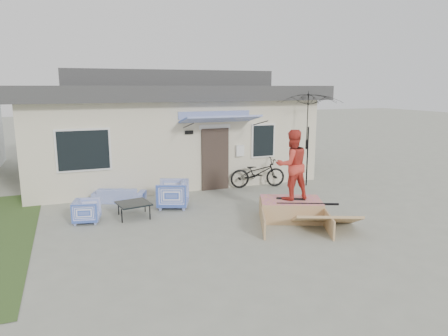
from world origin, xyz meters
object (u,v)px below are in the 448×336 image
object	(u,v)px
skate_ramp	(291,209)
skater	(292,164)
coffee_table	(134,210)
loveseat	(119,192)
bicycle	(258,170)
armchair_right	(173,193)
patio_umbrella	(308,137)
armchair_left	(87,210)
skateboard	(291,198)

from	to	relation	value
skate_ramp	skater	size ratio (longest dim) A/B	1.14
coffee_table	loveseat	bearing A→B (deg)	96.25
loveseat	bicycle	xyz separation A→B (m)	(4.75, 0.14, 0.32)
armchair_right	patio_umbrella	xyz separation A→B (m)	(5.11, 0.91, 1.31)
armchair_left	skate_ramp	bearing A→B (deg)	-95.45
bicycle	loveseat	bearing A→B (deg)	100.78
armchair_right	bicycle	distance (m)	3.61
armchair_left	coffee_table	world-z (taller)	armchair_left
loveseat	patio_umbrella	distance (m)	6.66
armchair_right	patio_umbrella	distance (m)	5.35
armchair_right	skate_ramp	size ratio (longest dim) A/B	0.42
armchair_left	skater	distance (m)	5.48
loveseat	coffee_table	distance (m)	1.68
loveseat	armchair_left	size ratio (longest dim) A/B	2.34
coffee_table	skate_ramp	distance (m)	4.22
bicycle	skate_ramp	xyz separation A→B (m)	(-0.69, -3.46, -0.36)
bicycle	skateboard	bearing A→B (deg)	178.13
bicycle	skateboard	xyz separation A→B (m)	(-0.66, -3.41, -0.08)
armchair_left	skateboard	distance (m)	5.36
armchair_left	armchair_right	xyz separation A→B (m)	(2.40, 0.50, 0.11)
loveseat	skateboard	xyz separation A→B (m)	(4.08, -3.28, 0.25)
skate_ramp	skater	world-z (taller)	skater
loveseat	skater	distance (m)	5.37
bicycle	skate_ramp	world-z (taller)	bicycle
loveseat	skater	world-z (taller)	skater
armchair_left	patio_umbrella	size ratio (longest dim) A/B	0.24
loveseat	armchair_right	size ratio (longest dim) A/B	1.76
bicycle	patio_umbrella	size ratio (longest dim) A/B	0.69
coffee_table	patio_umbrella	distance (m)	6.65
skateboard	loveseat	bearing A→B (deg)	172.64
coffee_table	bicycle	distance (m)	4.93
skate_ramp	skateboard	world-z (taller)	skateboard
skater	skate_ramp	bearing A→B (deg)	68.57
armchair_right	bicycle	size ratio (longest dim) A/B	0.45
coffee_table	bicycle	bearing A→B (deg)	21.59
armchair_left	skateboard	size ratio (longest dim) A/B	0.87
coffee_table	skate_ramp	size ratio (longest dim) A/B	0.39
armchair_left	armchair_right	distance (m)	2.46
skate_ramp	armchair_left	bearing A→B (deg)	-175.25
coffee_table	patio_umbrella	bearing A→B (deg)	12.66
patio_umbrella	coffee_table	bearing A→B (deg)	-167.34
loveseat	armchair_left	xyz separation A→B (m)	(-1.02, -1.67, 0.03)
bicycle	skater	distance (m)	3.59
bicycle	skate_ramp	bearing A→B (deg)	177.96
loveseat	skate_ramp	xyz separation A→B (m)	(4.06, -3.33, -0.04)
loveseat	patio_umbrella	world-z (taller)	patio_umbrella
armchair_right	skater	xyz separation A→B (m)	(2.70, -2.11, 1.05)
coffee_table	armchair_right	bearing A→B (deg)	22.79
armchair_left	armchair_right	size ratio (longest dim) A/B	0.75
coffee_table	skater	size ratio (longest dim) A/B	0.44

